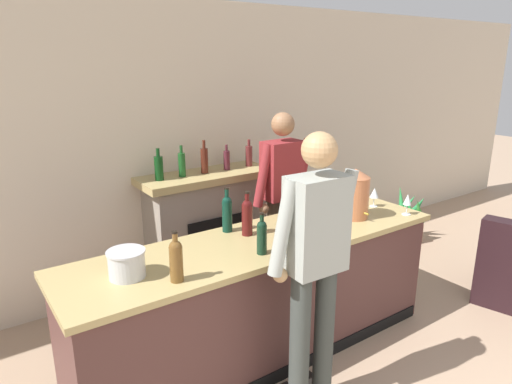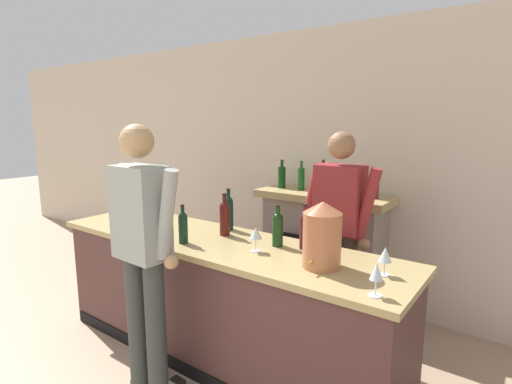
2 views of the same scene
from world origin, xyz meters
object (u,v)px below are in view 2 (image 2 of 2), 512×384
Objects in this scene: person_bartender at (338,232)px; wine_glass_near_bucket at (385,255)px; wine_glass_mid_counter at (256,234)px; wine_bottle_port_short at (305,229)px; wine_bottle_chardonnay_pale at (126,213)px; wine_bottle_riesling_slim at (229,211)px; ice_bucket_steel at (131,212)px; copper_dispenser at (322,235)px; wine_bottle_burgundy_dark at (278,228)px; fireplace_stone at (322,248)px; wine_bottle_rose_blush at (183,226)px; wine_glass_front_left at (376,273)px; person_customer at (143,252)px; wine_bottle_cabernet_heavy at (225,217)px.

wine_glass_near_bucket is (0.56, -0.60, 0.09)m from person_bartender.
wine_glass_mid_counter is (-0.30, -0.69, 0.10)m from person_bartender.
wine_bottle_port_short is at bearing -97.00° from person_bartender.
wine_bottle_port_short reaches higher than wine_glass_near_bucket.
wine_bottle_riesling_slim is at bearing 37.75° from wine_bottle_chardonnay_pale.
copper_dispenser is at bearing -0.94° from ice_bucket_steel.
wine_bottle_burgundy_dark is 0.81m from wine_glass_near_bucket.
fireplace_stone is 1.25m from wine_bottle_burgundy_dark.
wine_bottle_chardonnay_pale is 1.08× the size of wine_bottle_rose_blush.
wine_glass_mid_counter is (-0.24, -0.25, -0.02)m from wine_bottle_port_short.
wine_bottle_chardonnay_pale is 1.75× the size of wine_glass_front_left.
wine_bottle_port_short is (-0.26, 0.25, -0.06)m from copper_dispenser.
wine_bottle_port_short is at bearing 45.88° from wine_glass_mid_counter.
wine_glass_near_bucket is at bearing 14.90° from copper_dispenser.
wine_bottle_chardonnay_pale is (-1.69, -0.19, -0.07)m from copper_dispenser.
person_bartender is 0.90m from wine_bottle_riesling_slim.
person_customer is 1.49m from wine_glass_near_bucket.
wine_bottle_rose_blush is at bearing 2.77° from wine_bottle_chardonnay_pale.
copper_dispenser is at bearing -11.02° from wine_bottle_cabernet_heavy.
person_customer reaches higher than wine_glass_mid_counter.
person_bartender is 10.15× the size of wine_glass_mid_counter.
copper_dispenser is 2.38× the size of wine_glass_mid_counter.
person_customer is at bearing -148.67° from copper_dispenser.
wine_bottle_burgundy_dark is 1.03× the size of wine_bottle_rose_blush.
wine_bottle_cabernet_heavy reaches higher than wine_glass_mid_counter.
wine_bottle_rose_blush is (-0.08, 0.43, 0.06)m from person_customer.
wine_glass_mid_counter is at bearing -32.47° from wine_bottle_riesling_slim.
wine_bottle_chardonnay_pale is 1.05× the size of wine_bottle_burgundy_dark.
ice_bucket_steel is at bearing -158.82° from person_bartender.
wine_bottle_riesling_slim is (-0.76, 0.08, 0.01)m from wine_bottle_port_short.
wine_bottle_riesling_slim is 2.01× the size of wine_glass_near_bucket.
person_bartender is at bearing 133.41° from wine_glass_near_bucket.
wine_glass_near_bucket is at bearing -46.59° from person_bartender.
wine_bottle_rose_blush is at bearing -108.16° from wine_bottle_cabernet_heavy.
ice_bucket_steel is (-1.91, 0.03, -0.12)m from copper_dispenser.
wine_glass_near_bucket is at bearing 100.45° from wine_glass_front_left.
wine_glass_front_left is (1.44, -0.54, -0.03)m from wine_bottle_riesling_slim.
wine_glass_mid_counter is at bearing -105.48° from wine_bottle_burgundy_dark.
ice_bucket_steel is 0.32m from wine_bottle_chardonnay_pale.
wine_bottle_rose_blush reaches higher than wine_glass_mid_counter.
copper_dispenser is 0.51m from wine_glass_mid_counter.
wine_bottle_cabernet_heavy is 1.30m from wine_glass_near_bucket.
person_bartender is 9.84× the size of wine_glass_front_left.
wine_bottle_port_short is at bearing -70.09° from fireplace_stone.
person_bartender is 0.83m from wine_glass_near_bucket.
fireplace_stone is 1.67m from wine_glass_near_bucket.
wine_glass_mid_counter is (0.55, 0.16, -0.00)m from wine_bottle_rose_blush.
copper_dispenser is 1.29× the size of wine_bottle_port_short.
wine_bottle_port_short is at bearing 16.64° from wine_bottle_burgundy_dark.
ice_bucket_steel is 0.88m from wine_bottle_rose_blush.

